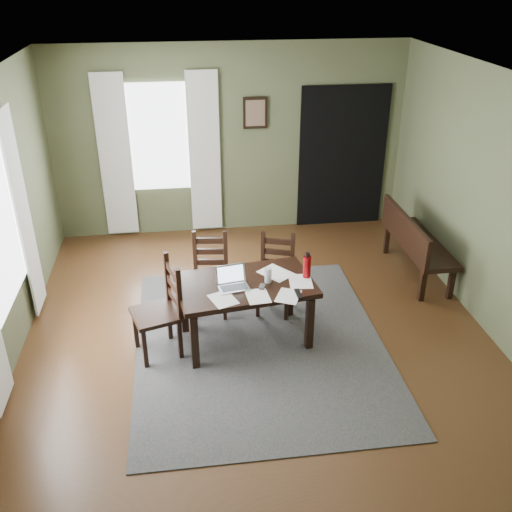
{
  "coord_description": "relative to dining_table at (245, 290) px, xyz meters",
  "views": [
    {
      "loc": [
        -0.71,
        -4.92,
        3.64
      ],
      "look_at": [
        0.0,
        0.3,
        0.9
      ],
      "focal_mm": 40.0,
      "sensor_mm": 36.0,
      "label": 1
    }
  ],
  "objects": [
    {
      "name": "ground",
      "position": [
        0.14,
        -0.1,
        -0.62
      ],
      "size": [
        5.0,
        6.0,
        0.01
      ],
      "color": "#492C16"
    },
    {
      "name": "room_shell",
      "position": [
        0.14,
        -0.1,
        1.18
      ],
      "size": [
        5.02,
        6.02,
        2.71
      ],
      "color": "#545B3B",
      "rests_on": "ground"
    },
    {
      "name": "rug",
      "position": [
        0.14,
        -0.1,
        -0.61
      ],
      "size": [
        2.6,
        3.2,
        0.01
      ],
      "color": "#3D3D3D",
      "rests_on": "ground"
    },
    {
      "name": "dining_table",
      "position": [
        0.0,
        0.0,
        0.0
      ],
      "size": [
        1.49,
        1.02,
        0.69
      ],
      "rotation": [
        0.0,
        0.0,
        0.14
      ],
      "color": "black",
      "rests_on": "rug"
    },
    {
      "name": "chair_end",
      "position": [
        -0.87,
        -0.1,
        -0.11
      ],
      "size": [
        0.56,
        0.56,
        1.03
      ],
      "rotation": [
        0.0,
        0.0,
        -1.27
      ],
      "color": "black",
      "rests_on": "rug"
    },
    {
      "name": "chair_back_left",
      "position": [
        -0.32,
        0.64,
        -0.16
      ],
      "size": [
        0.46,
        0.46,
        0.94
      ],
      "rotation": [
        0.0,
        0.0,
        -0.12
      ],
      "color": "black",
      "rests_on": "rug"
    },
    {
      "name": "chair_back_right",
      "position": [
        0.41,
        0.56,
        -0.17
      ],
      "size": [
        0.51,
        0.51,
        0.92
      ],
      "rotation": [
        0.0,
        0.0,
        -0.33
      ],
      "color": "black",
      "rests_on": "rug"
    },
    {
      "name": "bench",
      "position": [
        2.29,
        1.14,
        -0.12
      ],
      "size": [
        0.48,
        1.48,
        0.83
      ],
      "rotation": [
        0.0,
        0.0,
        1.57
      ],
      "color": "black",
      "rests_on": "ground"
    },
    {
      "name": "laptop",
      "position": [
        -0.14,
        -0.05,
        0.14
      ],
      "size": [
        0.34,
        0.29,
        0.21
      ],
      "rotation": [
        0.0,
        0.0,
        0.17
      ],
      "color": "#B7B7BC",
      "rests_on": "dining_table"
    },
    {
      "name": "computer_mouse",
      "position": [
        0.16,
        -0.13,
        0.1
      ],
      "size": [
        0.08,
        0.1,
        0.03
      ],
      "primitive_type": "cube",
      "rotation": [
        0.0,
        0.0,
        -0.36
      ],
      "color": "#3F3F42",
      "rests_on": "dining_table"
    },
    {
      "name": "tv_remote",
      "position": [
        0.5,
        -0.3,
        0.1
      ],
      "size": [
        0.06,
        0.18,
        0.02
      ],
      "primitive_type": "cube",
      "rotation": [
        0.0,
        0.0,
        0.04
      ],
      "color": "black",
      "rests_on": "dining_table"
    },
    {
      "name": "drinking_glass",
      "position": [
        0.24,
        -0.01,
        0.17
      ],
      "size": [
        0.1,
        0.1,
        0.16
      ],
      "primitive_type": "cylinder",
      "rotation": [
        0.0,
        0.0,
        -0.41
      ],
      "color": "silver",
      "rests_on": "dining_table"
    },
    {
      "name": "water_bottle",
      "position": [
        0.65,
        0.03,
        0.21
      ],
      "size": [
        0.09,
        0.09,
        0.28
      ],
      "rotation": [
        0.0,
        0.0,
        -0.1
      ],
      "color": "#B10D13",
      "rests_on": "dining_table"
    },
    {
      "name": "paper_a",
      "position": [
        -0.25,
        -0.29,
        0.09
      ],
      "size": [
        0.31,
        0.35,
        0.0
      ],
      "primitive_type": "cube",
      "rotation": [
        0.0,
        0.0,
        0.36
      ],
      "color": "white",
      "rests_on": "dining_table"
    },
    {
      "name": "paper_b",
      "position": [
        0.39,
        -0.32,
        0.09
      ],
      "size": [
        0.31,
        0.35,
        0.0
      ],
      "primitive_type": "cube",
      "rotation": [
        0.0,
        0.0,
        -0.43
      ],
      "color": "white",
      "rests_on": "dining_table"
    },
    {
      "name": "paper_c",
      "position": [
        0.35,
        0.16,
        0.09
      ],
      "size": [
        0.41,
        0.42,
        0.0
      ],
      "primitive_type": "cube",
      "rotation": [
        0.0,
        0.0,
        0.67
      ],
      "color": "white",
      "rests_on": "dining_table"
    },
    {
      "name": "paper_d",
      "position": [
        0.57,
        -0.05,
        0.09
      ],
      "size": [
        0.26,
        0.32,
        0.0
      ],
      "primitive_type": "cube",
      "rotation": [
        0.0,
        0.0,
        -0.1
      ],
      "color": "white",
      "rests_on": "dining_table"
    },
    {
      "name": "paper_e",
      "position": [
        0.09,
        -0.28,
        0.09
      ],
      "size": [
        0.24,
        0.3,
        0.0
      ],
      "primitive_type": "cube",
      "rotation": [
        0.0,
        0.0,
        0.09
      ],
      "color": "white",
      "rests_on": "dining_table"
    },
    {
      "name": "window_back",
      "position": [
        -0.86,
        2.87,
        0.83
      ],
      "size": [
        1.0,
        0.01,
        1.5
      ],
      "color": "white",
      "rests_on": "ground"
    },
    {
      "name": "curtain_left_far",
      "position": [
        -2.3,
        0.92,
        0.58
      ],
      "size": [
        0.03,
        0.48,
        2.3
      ],
      "color": "silver",
      "rests_on": "ground"
    },
    {
      "name": "curtain_back_left",
      "position": [
        -1.48,
        2.84,
        0.58
      ],
      "size": [
        0.44,
        0.03,
        2.3
      ],
      "color": "silver",
      "rests_on": "ground"
    },
    {
      "name": "curtain_back_right",
      "position": [
        -0.24,
        2.84,
        0.58
      ],
      "size": [
        0.44,
        0.03,
        2.3
      ],
      "color": "silver",
      "rests_on": "ground"
    },
    {
      "name": "framed_picture",
      "position": [
        0.49,
        2.87,
        1.13
      ],
      "size": [
        0.34,
        0.03,
        0.44
      ],
      "color": "black",
      "rests_on": "ground"
    },
    {
      "name": "doorway_back",
      "position": [
        1.79,
        2.87,
        0.43
      ],
      "size": [
        1.3,
        0.03,
        2.1
      ],
      "color": "black",
      "rests_on": "ground"
    }
  ]
}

